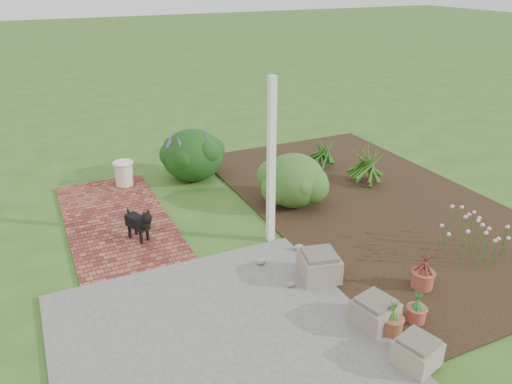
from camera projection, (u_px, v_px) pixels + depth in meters
name	position (u px, v px, depth m)	size (l,w,h in m)	color
ground	(255.00, 247.00, 7.43)	(80.00, 80.00, 0.00)	#31581B
concrete_patio	(220.00, 344.00, 5.49)	(3.50, 3.50, 0.04)	#595957
brick_path	(117.00, 219.00, 8.20)	(1.60, 3.50, 0.04)	#5A211C
garden_bed	(371.00, 203.00, 8.80)	(4.00, 7.00, 0.03)	black
veranda_post	(271.00, 163.00, 7.11)	(0.10, 0.10, 2.50)	white
stone_trough_near	(417.00, 353.00, 5.14)	(0.40, 0.40, 0.27)	#736C57
stone_trough_mid	(375.00, 313.00, 5.71)	(0.44, 0.44, 0.29)	#736457
stone_trough_far	(319.00, 267.00, 6.57)	(0.49, 0.49, 0.32)	#786A5C
black_dog	(139.00, 222.00, 7.43)	(0.34, 0.56, 0.51)	black
cream_ceramic_urn	(124.00, 173.00, 9.39)	(0.33, 0.33, 0.44)	beige
evergreen_shrub	(293.00, 179.00, 8.55)	(1.09, 1.09, 0.93)	#1D3C10
agapanthus_clump_back	(366.00, 161.00, 9.42)	(0.96, 0.96, 0.86)	#1A420B
agapanthus_clump_front	(322.00, 150.00, 10.20)	(0.81, 0.81, 0.72)	#1B410D
pink_flower_patch	(473.00, 235.00, 7.03)	(1.00, 1.00, 0.64)	#113D0F
terracotta_pot_bronze	(423.00, 279.00, 6.41)	(0.28, 0.28, 0.22)	#9A4334
terracotta_pot_small_left	(416.00, 314.00, 5.80)	(0.22, 0.22, 0.18)	#A74438
terracotta_pot_small_right	(392.00, 325.00, 5.61)	(0.24, 0.24, 0.20)	brown
purple_flowering_bush	(192.00, 154.00, 9.66)	(1.19, 1.19, 1.01)	black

